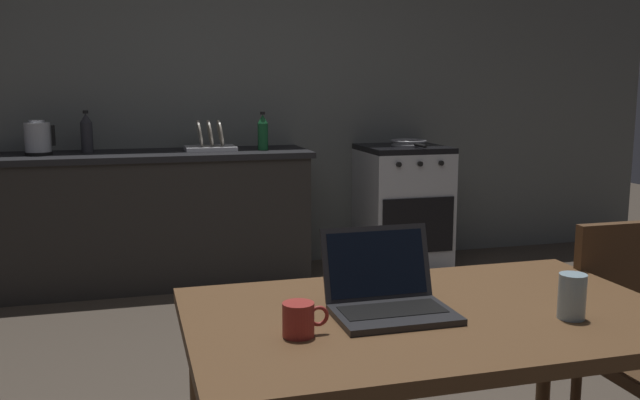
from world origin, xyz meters
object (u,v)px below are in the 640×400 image
frying_pan (409,143)px  dish_rack (210,144)px  coffee_mug (299,319)px  chair (640,337)px  drinking_glass (572,296)px  stove_oven (402,206)px  laptop (388,297)px  electric_kettle (38,138)px  bottle (263,132)px  bottle_b (87,133)px  dining_table (430,335)px

frying_pan → dish_rack: size_ratio=1.29×
frying_pan → coffee_mug: size_ratio=3.69×
chair → frying_pan: frying_pan is taller
frying_pan → drinking_glass: (-0.87, -3.18, -0.14)m
dish_rack → stove_oven: bearing=-0.1°
laptop → stove_oven: bearing=79.8°
chair → electric_kettle: (-2.19, 2.89, 0.50)m
electric_kettle → stove_oven: bearing=-0.1°
dish_rack → electric_kettle: bearing=-180.0°
coffee_mug → frying_pan: bearing=62.8°
laptop → bottle: 3.00m
laptop → frying_pan: bearing=79.1°
coffee_mug → dish_rack: dish_rack is taller
electric_kettle → bottle_b: bottle_b is taller
laptop → dish_rack: 3.04m
electric_kettle → coffee_mug: bearing=-73.2°
stove_oven → bottle_b: size_ratio=3.25×
bottle → dish_rack: 0.37m
frying_pan → bottle_b: size_ratio=1.58×
electric_kettle → bottle: 1.45m
frying_pan → bottle_b: bearing=177.3°
stove_oven → bottle: 1.21m
drinking_glass → bottle_b: bearing=112.9°
bottle_b → dish_rack: bearing=-5.7°
chair → electric_kettle: electric_kettle is taller
electric_kettle → bottle: size_ratio=0.85×
electric_kettle → frying_pan: bearing=-0.6°
dining_table → frying_pan: (1.20, 3.02, 0.27)m
dining_table → frying_pan: bearing=68.3°
dining_table → dish_rack: size_ratio=3.97×
coffee_mug → drinking_glass: (0.73, -0.07, 0.02)m
stove_oven → coffee_mug: 3.52m
bottle_b → chair: bearing=-57.4°
dish_rack → bottle_b: bottle_b is taller
bottle → stove_oven: bearing=2.6°
electric_kettle → drinking_glass: (1.68, -3.21, -0.22)m
laptop → coffee_mug: 0.30m
bottle_b → laptop: bearing=-73.4°
frying_pan → dish_rack: dish_rack is taller
stove_oven → drinking_glass: stove_oven is taller
stove_oven → drinking_glass: 3.33m
dining_table → chair: (0.85, 0.16, -0.15)m
stove_oven → laptop: (-1.29, -3.03, 0.32)m
chair → coffee_mug: 1.30m
frying_pan → bottle_b: bottle_b is taller
dining_table → chair: chair is taller
laptop → bottle: size_ratio=1.22×
coffee_mug → drinking_glass: drinking_glass is taller
coffee_mug → bottle_b: bottle_b is taller
electric_kettle → drinking_glass: 3.63m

